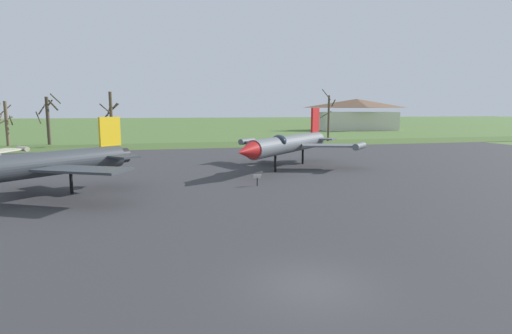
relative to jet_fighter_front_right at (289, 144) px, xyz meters
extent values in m
plane|color=#4C6B33|center=(-8.25, -26.35, -2.52)|extent=(600.00, 600.00, 0.00)
cube|color=#333335|center=(-8.25, -7.86, -2.49)|extent=(106.40, 61.62, 0.05)
cube|color=#435C29|center=(-8.25, 28.94, -2.49)|extent=(166.40, 12.00, 0.06)
cube|color=#B7B293|center=(-27.80, 6.71, -0.70)|extent=(3.61, 5.34, 0.13)
cylinder|color=#B7B293|center=(-26.38, 8.87, -0.70)|extent=(1.71, 2.00, 0.50)
cylinder|color=#565B60|center=(0.25, 0.26, -0.05)|extent=(11.58, 11.94, 1.72)
cone|color=red|center=(-5.75, -5.98, -0.05)|extent=(2.81, 2.84, 1.58)
cylinder|color=black|center=(5.66, 5.89, -0.05)|extent=(1.52, 1.52, 1.20)
ellipsoid|color=#19232D|center=(-1.48, -1.54, 0.42)|extent=(1.28, 2.40, 1.20)
cube|color=#565B60|center=(-1.26, 3.92, -0.18)|extent=(4.36, 6.10, 0.16)
cube|color=#565B60|center=(3.96, -1.11, -0.18)|extent=(6.07, 4.19, 0.16)
cylinder|color=#565B60|center=(-2.79, 6.32, -0.18)|extent=(2.37, 2.43, 0.64)
cylinder|color=#565B60|center=(6.42, -2.54, -0.18)|extent=(2.37, 2.43, 0.64)
cube|color=red|center=(4.93, 5.12, 2.19)|extent=(1.57, 1.62, 2.75)
cube|color=#565B60|center=(3.90, 5.99, 0.08)|extent=(2.55, 2.54, 0.16)
cube|color=#565B60|center=(5.84, 4.13, 0.08)|extent=(2.55, 2.54, 0.16)
cylinder|color=black|center=(-2.02, -2.10, -1.71)|extent=(0.23, 0.23, 1.61)
cylinder|color=black|center=(2.53, 2.63, -1.71)|extent=(0.23, 0.23, 1.61)
cylinder|color=black|center=(-5.43, -8.50, -2.20)|extent=(0.08, 0.08, 0.64)
cube|color=white|center=(-5.43, -8.50, -1.74)|extent=(0.62, 0.26, 0.32)
cylinder|color=#33383D|center=(-21.03, -10.28, -0.18)|extent=(11.64, 10.61, 1.63)
cylinder|color=black|center=(-15.51, -5.37, -0.18)|extent=(1.43, 1.45, 1.14)
cube|color=#33383D|center=(-22.14, -6.44, -0.30)|extent=(4.35, 6.11, 0.15)
cube|color=#33383D|center=(-17.34, -11.83, -0.30)|extent=(6.10, 4.82, 0.15)
cube|color=yellow|center=(-16.22, -6.00, 1.72)|extent=(1.46, 1.33, 2.18)
cube|color=#33383D|center=(-17.31, -4.98, -0.06)|extent=(2.68, 2.75, 0.15)
cube|color=#33383D|center=(-15.33, -7.21, -0.06)|extent=(2.68, 2.75, 0.15)
cylinder|color=black|center=(-18.71, -8.22, -1.76)|extent=(0.22, 0.22, 1.52)
cylinder|color=brown|center=(-36.01, 35.77, 1.12)|extent=(0.52, 0.52, 7.27)
cylinder|color=brown|center=(-36.76, 36.89, 1.49)|extent=(2.44, 1.73, 1.64)
cylinder|color=brown|center=(-36.31, 36.58, 3.33)|extent=(1.81, 0.80, 1.77)
cylinder|color=brown|center=(-35.35, 35.81, 1.64)|extent=(0.30, 1.50, 1.64)
cylinder|color=#42382D|center=(-30.13, 37.01, 1.50)|extent=(0.57, 0.57, 8.03)
cylinder|color=#42382D|center=(-31.43, 36.40, 2.10)|extent=(1.45, 2.78, 1.97)
cylinder|color=#42382D|center=(-28.65, 36.61, 5.18)|extent=(1.03, 3.10, 1.62)
cylinder|color=#42382D|center=(-29.05, 36.61, 4.10)|extent=(1.14, 2.41, 1.78)
cylinder|color=#42382D|center=(-29.94, 37.61, 4.24)|extent=(1.43, 0.66, 1.67)
cylinder|color=#42382D|center=(-30.89, 37.53, 3.66)|extent=(1.31, 1.80, 2.18)
cylinder|color=brown|center=(-19.58, 32.40, 1.87)|extent=(0.52, 0.52, 8.78)
cylinder|color=brown|center=(-18.98, 33.03, 3.79)|extent=(1.48, 1.42, 1.27)
cylinder|color=brown|center=(-19.62, 33.40, 3.28)|extent=(2.21, 0.34, 2.49)
cylinder|color=brown|center=(-20.41, 31.57, 3.58)|extent=(1.87, 1.85, 1.55)
cylinder|color=brown|center=(-19.97, 32.59, 3.06)|extent=(0.64, 1.02, 1.49)
cylinder|color=brown|center=(18.83, 32.10, 1.74)|extent=(0.39, 0.39, 8.51)
cylinder|color=brown|center=(18.04, 31.62, 6.15)|extent=(1.16, 1.74, 2.04)
cylinder|color=brown|center=(19.70, 32.02, 4.60)|extent=(0.39, 1.88, 1.30)
cylinder|color=brown|center=(18.75, 33.25, 2.46)|extent=(2.37, 0.31, 1.33)
cube|color=beige|center=(44.97, 70.39, 0.10)|extent=(22.84, 12.52, 5.24)
pyramid|color=brown|center=(44.97, 70.39, 5.25)|extent=(23.98, 13.15, 2.53)
camera|label=1|loc=(-13.12, -38.22, 3.33)|focal=28.44mm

